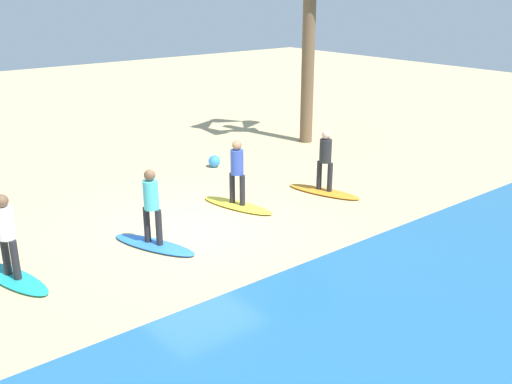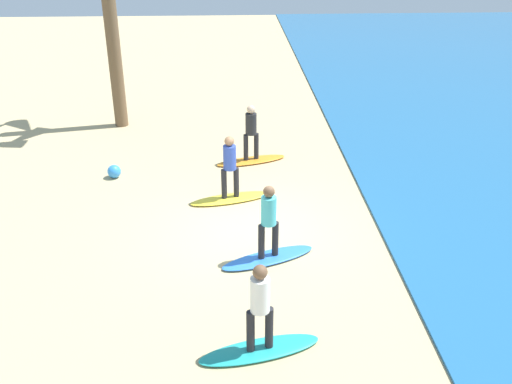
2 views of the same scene
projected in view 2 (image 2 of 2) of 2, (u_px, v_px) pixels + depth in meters
The scene contains 10 objects.
ground_plane at pixel (250, 230), 13.32m from camera, with size 60.00×60.00×0.00m, color tan.
surfboard_orange at pixel (251, 160), 16.88m from camera, with size 2.10×0.56×0.09m, color orange.
surfer_orange at pixel (251, 129), 16.44m from camera, with size 0.32×0.45×1.64m.
surfboard_yellow at pixel (231, 198), 14.67m from camera, with size 2.10×0.56×0.09m, color yellow.
surfer_yellow at pixel (230, 163), 14.23m from camera, with size 0.32×0.45×1.64m.
surfboard_blue at pixel (268, 258), 12.17m from camera, with size 2.10×0.56×0.09m, color blue.
surfer_blue at pixel (269, 217), 11.74m from camera, with size 0.32×0.44×1.64m.
surfboard_teal at pixel (260, 350), 9.63m from camera, with size 2.10×0.56×0.09m, color teal.
surfer_teal at pixel (260, 302), 9.19m from camera, with size 0.32×0.45×1.64m.
beach_ball at pixel (114, 171), 15.84m from camera, with size 0.37×0.37×0.37m, color #338CE5.
Camera 2 is at (11.54, -0.42, 6.69)m, focal length 40.27 mm.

